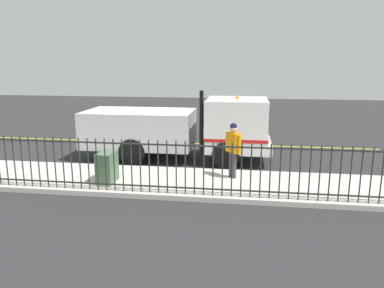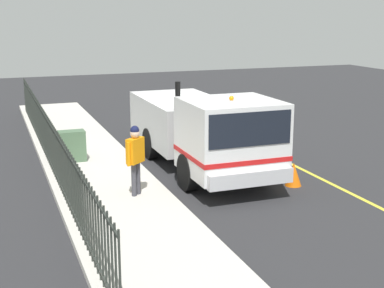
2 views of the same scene
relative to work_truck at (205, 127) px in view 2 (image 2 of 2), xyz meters
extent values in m
plane|color=#2B2B2D|center=(0.05, -1.96, -1.29)|extent=(47.45, 47.45, 0.00)
cube|color=beige|center=(2.96, -1.96, -1.22)|extent=(2.70, 21.57, 0.14)
cube|color=yellow|center=(-2.73, -1.96, -1.29)|extent=(0.12, 19.41, 0.01)
cube|color=white|center=(-0.01, 1.76, 0.11)|extent=(2.29, 2.18, 1.84)
cube|color=black|center=(-0.01, 1.76, 0.51)|extent=(2.11, 2.22, 0.81)
cube|color=silver|center=(0.01, -1.91, -0.14)|extent=(2.30, 4.08, 1.35)
cube|color=silver|center=(-0.01, 2.93, -0.66)|extent=(2.17, 0.21, 0.36)
cube|color=red|center=(-0.01, 1.76, -0.30)|extent=(2.31, 2.20, 0.12)
cylinder|color=black|center=(-1.03, 1.43, -0.81)|extent=(0.30, 0.96, 0.96)
cylinder|color=black|center=(1.01, 1.44, -0.81)|extent=(0.30, 0.96, 0.96)
cylinder|color=black|center=(-1.02, -1.91, -0.81)|extent=(0.30, 0.96, 0.96)
cylinder|color=black|center=(1.03, -1.91, -0.81)|extent=(0.30, 0.96, 0.96)
sphere|color=orange|center=(-0.01, 1.76, 1.08)|extent=(0.12, 0.12, 0.12)
cylinder|color=black|center=(0.99, 0.57, 0.29)|extent=(0.14, 0.14, 2.21)
cube|color=orange|center=(2.46, 1.72, -0.04)|extent=(0.51, 0.48, 0.60)
sphere|color=beige|center=(2.46, 1.72, 0.37)|extent=(0.22, 0.22, 0.22)
sphere|color=#14193F|center=(2.46, 1.72, 0.45)|extent=(0.21, 0.21, 0.21)
cylinder|color=#3F3F47|center=(2.52, 1.78, -0.75)|extent=(0.12, 0.12, 0.81)
cylinder|color=#3F3F47|center=(2.39, 1.67, -0.75)|extent=(0.12, 0.12, 0.81)
cylinder|color=orange|center=(2.66, 1.90, -0.07)|extent=(0.09, 0.09, 0.57)
cylinder|color=orange|center=(2.25, 1.54, -0.07)|extent=(0.09, 0.09, 0.57)
cylinder|color=#2D332D|center=(4.12, -11.13, -0.42)|extent=(0.04, 0.04, 1.47)
cylinder|color=#2D332D|center=(4.12, -10.88, -0.42)|extent=(0.04, 0.04, 1.47)
cylinder|color=#2D332D|center=(4.12, -10.63, -0.42)|extent=(0.04, 0.04, 1.47)
cylinder|color=#2D332D|center=(4.12, -10.38, -0.42)|extent=(0.04, 0.04, 1.47)
cylinder|color=#2D332D|center=(4.12, -10.14, -0.42)|extent=(0.04, 0.04, 1.47)
cylinder|color=#2D332D|center=(4.12, -9.89, -0.42)|extent=(0.04, 0.04, 1.47)
cylinder|color=#2D332D|center=(4.12, -9.64, -0.42)|extent=(0.04, 0.04, 1.47)
cylinder|color=#2D332D|center=(4.12, -9.39, -0.42)|extent=(0.04, 0.04, 1.47)
cylinder|color=#2D332D|center=(4.12, -9.15, -0.42)|extent=(0.04, 0.04, 1.47)
cylinder|color=#2D332D|center=(4.12, -8.90, -0.42)|extent=(0.04, 0.04, 1.47)
cylinder|color=#2D332D|center=(4.12, -8.65, -0.42)|extent=(0.04, 0.04, 1.47)
cylinder|color=#2D332D|center=(4.12, -8.40, -0.42)|extent=(0.04, 0.04, 1.47)
cylinder|color=#2D332D|center=(4.12, -8.15, -0.42)|extent=(0.04, 0.04, 1.47)
cylinder|color=#2D332D|center=(4.12, -7.91, -0.42)|extent=(0.04, 0.04, 1.47)
cylinder|color=#2D332D|center=(4.12, -7.66, -0.42)|extent=(0.04, 0.04, 1.47)
cylinder|color=#2D332D|center=(4.12, -7.41, -0.42)|extent=(0.04, 0.04, 1.47)
cylinder|color=#2D332D|center=(4.12, -7.16, -0.42)|extent=(0.04, 0.04, 1.47)
cylinder|color=#2D332D|center=(4.12, -6.92, -0.42)|extent=(0.04, 0.04, 1.47)
cylinder|color=#2D332D|center=(4.12, -6.67, -0.42)|extent=(0.04, 0.04, 1.47)
cylinder|color=#2D332D|center=(4.12, -6.42, -0.42)|extent=(0.04, 0.04, 1.47)
cylinder|color=#2D332D|center=(4.12, -6.17, -0.42)|extent=(0.04, 0.04, 1.47)
cylinder|color=#2D332D|center=(4.12, -5.93, -0.42)|extent=(0.04, 0.04, 1.47)
cylinder|color=#2D332D|center=(4.12, -5.68, -0.42)|extent=(0.04, 0.04, 1.47)
cylinder|color=#2D332D|center=(4.12, -5.43, -0.42)|extent=(0.04, 0.04, 1.47)
cylinder|color=#2D332D|center=(4.12, -5.18, -0.42)|extent=(0.04, 0.04, 1.47)
cylinder|color=#2D332D|center=(4.12, -4.93, -0.42)|extent=(0.04, 0.04, 1.47)
cylinder|color=#2D332D|center=(4.12, -4.69, -0.42)|extent=(0.04, 0.04, 1.47)
cylinder|color=#2D332D|center=(4.12, -4.44, -0.42)|extent=(0.04, 0.04, 1.47)
cylinder|color=#2D332D|center=(4.12, -4.19, -0.42)|extent=(0.04, 0.04, 1.47)
cylinder|color=#2D332D|center=(4.12, -3.94, -0.42)|extent=(0.04, 0.04, 1.47)
cylinder|color=#2D332D|center=(4.12, -3.70, -0.42)|extent=(0.04, 0.04, 1.47)
cylinder|color=#2D332D|center=(4.12, -3.45, -0.42)|extent=(0.04, 0.04, 1.47)
cylinder|color=#2D332D|center=(4.12, -3.20, -0.42)|extent=(0.04, 0.04, 1.47)
cylinder|color=#2D332D|center=(4.12, -2.95, -0.42)|extent=(0.04, 0.04, 1.47)
cylinder|color=#2D332D|center=(4.12, -2.70, -0.42)|extent=(0.04, 0.04, 1.47)
cylinder|color=#2D332D|center=(4.12, -2.46, -0.42)|extent=(0.04, 0.04, 1.47)
cylinder|color=#2D332D|center=(4.12, -2.21, -0.42)|extent=(0.04, 0.04, 1.47)
cylinder|color=#2D332D|center=(4.12, -1.96, -0.42)|extent=(0.04, 0.04, 1.47)
cylinder|color=#2D332D|center=(4.12, -1.71, -0.42)|extent=(0.04, 0.04, 1.47)
cylinder|color=#2D332D|center=(4.12, -1.47, -0.42)|extent=(0.04, 0.04, 1.47)
cylinder|color=#2D332D|center=(4.12, -1.22, -0.42)|extent=(0.04, 0.04, 1.47)
cylinder|color=#2D332D|center=(4.12, -0.97, -0.42)|extent=(0.04, 0.04, 1.47)
cylinder|color=#2D332D|center=(4.12, -0.72, -0.42)|extent=(0.04, 0.04, 1.47)
cylinder|color=#2D332D|center=(4.12, -0.48, -0.42)|extent=(0.04, 0.04, 1.47)
cylinder|color=#2D332D|center=(4.12, -0.23, -0.42)|extent=(0.04, 0.04, 1.47)
cylinder|color=#2D332D|center=(4.12, 0.02, -0.42)|extent=(0.04, 0.04, 1.47)
cylinder|color=#2D332D|center=(4.12, 0.27, -0.42)|extent=(0.04, 0.04, 1.47)
cylinder|color=#2D332D|center=(4.12, 0.52, -0.42)|extent=(0.04, 0.04, 1.47)
cylinder|color=#2D332D|center=(4.12, 0.76, -0.42)|extent=(0.04, 0.04, 1.47)
cylinder|color=#2D332D|center=(4.12, 1.01, -0.42)|extent=(0.04, 0.04, 1.47)
cylinder|color=#2D332D|center=(4.12, 1.26, -0.42)|extent=(0.04, 0.04, 1.47)
cylinder|color=#2D332D|center=(4.12, 1.51, -0.42)|extent=(0.04, 0.04, 1.47)
cylinder|color=#2D332D|center=(4.12, 1.75, -0.42)|extent=(0.04, 0.04, 1.47)
cylinder|color=#2D332D|center=(4.12, 2.00, -0.42)|extent=(0.04, 0.04, 1.47)
cylinder|color=#2D332D|center=(4.12, 2.25, -0.42)|extent=(0.04, 0.04, 1.47)
cylinder|color=#2D332D|center=(4.12, 2.50, -0.42)|extent=(0.04, 0.04, 1.47)
cylinder|color=#2D332D|center=(4.12, 2.75, -0.42)|extent=(0.04, 0.04, 1.47)
cylinder|color=#2D332D|center=(4.12, 2.99, -0.42)|extent=(0.04, 0.04, 1.47)
cylinder|color=#2D332D|center=(4.12, 3.24, -0.42)|extent=(0.04, 0.04, 1.47)
cylinder|color=#2D332D|center=(4.12, 3.49, -0.42)|extent=(0.04, 0.04, 1.47)
cylinder|color=#2D332D|center=(4.12, 3.74, -0.42)|extent=(0.04, 0.04, 1.47)
cylinder|color=#2D332D|center=(4.12, 3.98, -0.42)|extent=(0.04, 0.04, 1.47)
cylinder|color=#2D332D|center=(4.12, 4.23, -0.42)|extent=(0.04, 0.04, 1.47)
cylinder|color=#2D332D|center=(4.12, 4.48, -0.42)|extent=(0.04, 0.04, 1.47)
cylinder|color=#2D332D|center=(4.12, 4.73, -0.42)|extent=(0.04, 0.04, 1.47)
cylinder|color=#2D332D|center=(4.12, 4.97, -0.42)|extent=(0.04, 0.04, 1.47)
cylinder|color=#2D332D|center=(4.12, 5.22, -0.42)|extent=(0.04, 0.04, 1.47)
cylinder|color=#2D332D|center=(4.12, 5.47, -0.42)|extent=(0.04, 0.04, 1.47)
cylinder|color=#2D332D|center=(4.12, 5.72, -0.42)|extent=(0.04, 0.04, 1.47)
cylinder|color=#2D332D|center=(4.12, 5.97, -0.42)|extent=(0.04, 0.04, 1.47)
cylinder|color=#2D332D|center=(4.12, 6.21, -0.42)|extent=(0.04, 0.04, 1.47)
cylinder|color=#2D332D|center=(4.12, 6.46, -0.42)|extent=(0.04, 0.04, 1.47)
cylinder|color=#2D332D|center=(4.12, 6.71, -0.42)|extent=(0.04, 0.04, 1.47)
cylinder|color=#2D332D|center=(4.12, 6.96, -0.42)|extent=(0.04, 0.04, 1.47)
cylinder|color=#2D332D|center=(4.12, 7.20, -0.42)|extent=(0.04, 0.04, 1.47)
cube|color=#2D332D|center=(4.12, -1.96, 0.20)|extent=(0.04, 18.33, 0.04)
cube|color=#2D332D|center=(4.12, -1.96, -0.98)|extent=(0.04, 18.33, 0.04)
cube|color=#4C6B4C|center=(3.43, -1.94, -0.70)|extent=(0.77, 0.46, 0.91)
cone|color=orange|center=(-1.71, 2.03, -0.98)|extent=(0.43, 0.43, 0.62)
camera|label=1|loc=(13.54, 2.05, 2.39)|focal=34.80mm
camera|label=2|loc=(5.60, 14.01, 3.17)|focal=51.40mm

